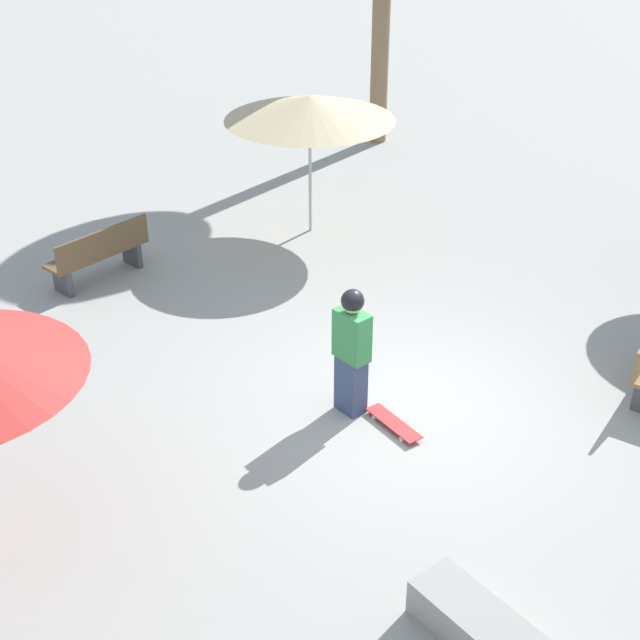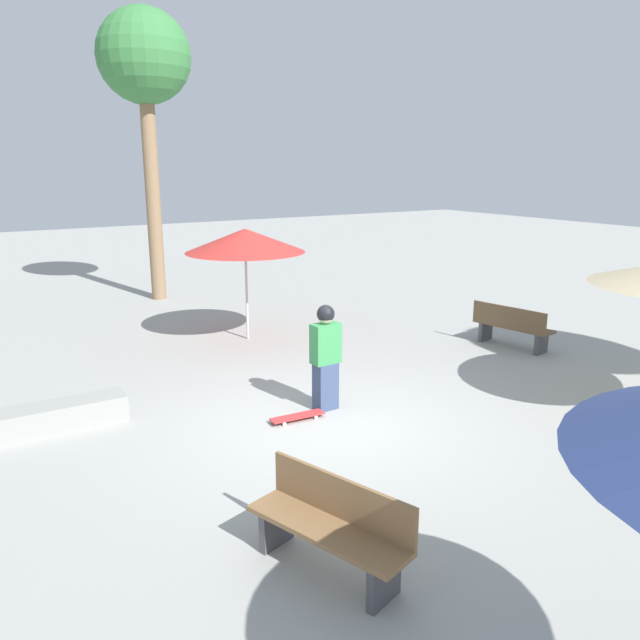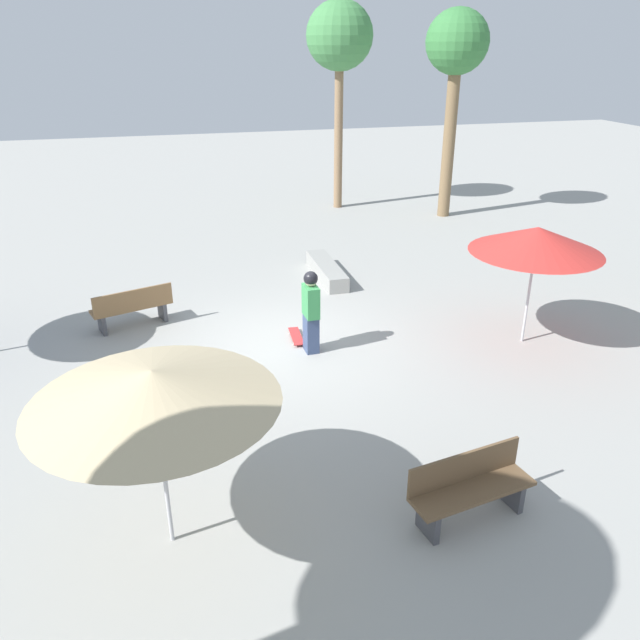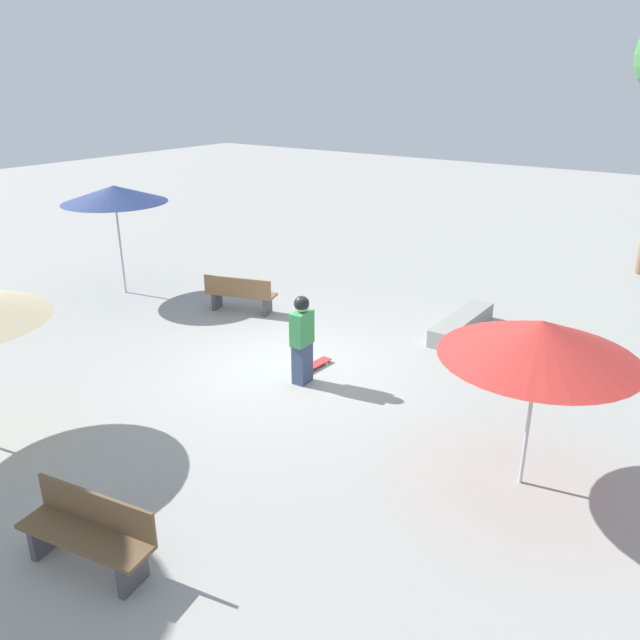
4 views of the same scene
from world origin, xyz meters
The scene contains 5 objects.
ground_plane centered at (0.00, 0.00, 0.00)m, with size 60.00×60.00×0.00m, color #9E9E99.
skater_main centered at (-0.33, -0.46, 0.86)m, with size 0.43×0.26×1.59m.
skateboard centered at (0.25, -0.30, 0.06)m, with size 0.81×0.25×0.07m.
bench_near centered at (-5.17, -1.22, 0.43)m, with size 0.71×1.65×0.85m.
shade_umbrella_tan centered at (-4.64, 2.32, 2.08)m, with size 2.70×2.70×2.27m.
Camera 1 is at (6.11, -6.06, 6.16)m, focal length 50.00 mm.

